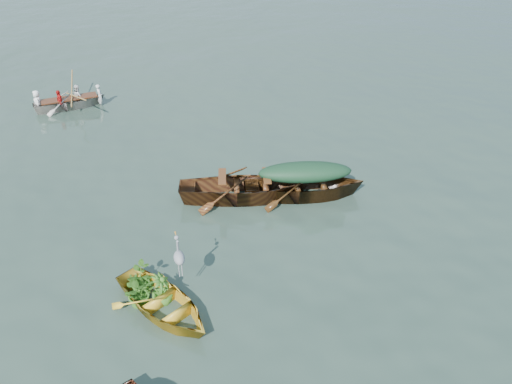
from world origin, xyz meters
TOP-DOWN VIEW (x-y plane):
  - ground at (0.00, 0.00)m, footprint 140.00×140.00m
  - yellow_dinghy at (-2.95, 0.82)m, footprint 2.78×3.36m
  - green_tarp_boat at (1.22, 4.09)m, footprint 4.72×2.28m
  - open_wooden_boat at (-0.35, 4.41)m, footprint 5.07×2.54m
  - rowed_boat at (-5.12, 12.32)m, footprint 3.78×1.66m
  - green_tarp_cover at (1.22, 4.09)m, footprint 2.60×1.25m
  - thwart_benches at (-0.35, 4.41)m, footprint 2.57×1.42m
  - heron at (-2.51, 1.15)m, footprint 0.45×0.49m
  - dinghy_weeds at (-3.22, 1.31)m, footprint 1.07×1.13m
  - rowers at (-5.12, 12.32)m, footprint 2.68×1.38m
  - oars at (-5.12, 12.32)m, footprint 1.01×2.66m

SIDE VIEW (x-z plane):
  - ground at x=0.00m, z-range 0.00..0.00m
  - yellow_dinghy at x=-2.95m, z-range -0.42..0.42m
  - green_tarp_boat at x=1.22m, z-range -0.53..0.53m
  - open_wooden_boat at x=-0.35m, z-range -0.58..0.58m
  - rowed_boat at x=-5.12m, z-range -0.42..0.42m
  - oars at x=-5.12m, z-range 0.42..0.48m
  - thwart_benches at x=-0.35m, z-range 0.58..0.62m
  - dinghy_weeds at x=-3.22m, z-range 0.42..1.02m
  - green_tarp_cover at x=1.22m, z-range 0.53..1.05m
  - rowers at x=-5.12m, z-range 0.42..1.18m
  - heron at x=-2.51m, z-range 0.42..1.34m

